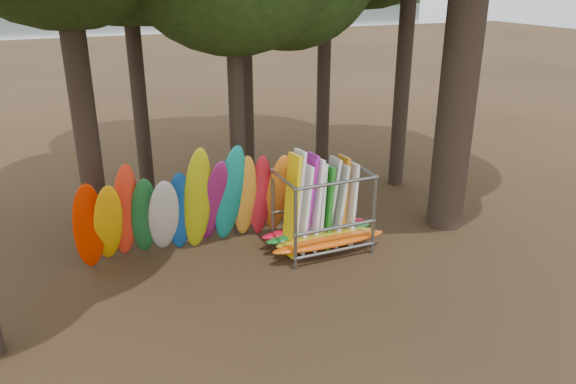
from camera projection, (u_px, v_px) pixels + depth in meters
name	position (u px, v px, depth m)	size (l,w,h in m)	color
ground	(316.00, 261.00, 14.48)	(120.00, 120.00, 0.00)	#47331E
lake	(95.00, 36.00, 65.92)	(160.00, 160.00, 0.00)	gray
far_shore	(69.00, 1.00, 108.05)	(160.00, 4.00, 4.00)	black
kayak_row	(187.00, 207.00, 14.36)	(5.74, 1.90, 3.20)	red
storage_rack	(322.00, 214.00, 14.77)	(3.22, 1.50, 2.77)	slate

